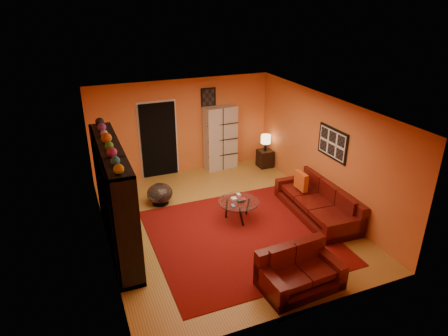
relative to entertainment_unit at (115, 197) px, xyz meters
name	(u,v)px	position (x,y,z in m)	size (l,w,h in m)	color
floor	(224,221)	(2.27, 0.00, -1.05)	(6.00, 6.00, 0.00)	olive
ceiling	(224,107)	(2.27, 0.00, 1.55)	(6.00, 6.00, 0.00)	white
wall_back	(183,127)	(2.27, 3.00, 0.25)	(6.00, 6.00, 0.00)	orange
wall_front	(301,244)	(2.27, -3.00, 0.25)	(6.00, 6.00, 0.00)	orange
wall_left	(101,188)	(-0.23, 0.00, 0.25)	(6.00, 6.00, 0.00)	orange
wall_right	(324,151)	(4.78, 0.00, 0.25)	(6.00, 6.00, 0.00)	orange
rug	(241,236)	(2.38, -0.70, -1.04)	(3.60, 3.60, 0.01)	#590A0A
doorway	(159,140)	(1.57, 2.96, -0.03)	(0.95, 0.10, 2.04)	black
wall_art_right	(333,143)	(4.75, -0.30, 0.55)	(0.03, 1.00, 0.70)	black
wall_art_back	(208,97)	(3.02, 2.98, 1.00)	(0.42, 0.03, 0.52)	black
entertainment_unit	(115,197)	(0.00, 0.00, 0.00)	(0.45, 3.00, 2.10)	black
tv	(118,200)	(0.05, -0.02, -0.07)	(0.12, 0.90, 0.52)	black
sofa	(320,203)	(4.42, -0.54, -0.77)	(1.08, 2.38, 0.85)	#460B09
loveseat	(298,271)	(2.66, -2.42, -0.76)	(1.42, 0.91, 0.85)	#460B09
throw_pillow	(301,181)	(4.22, 0.01, -0.42)	(0.12, 0.42, 0.42)	#D75317
coffee_table	(239,203)	(2.60, -0.06, -0.64)	(0.91, 0.91, 0.45)	silver
storage_cabinet	(220,138)	(3.30, 2.80, -0.15)	(0.90, 0.40, 1.81)	beige
bowl_chair	(160,194)	(1.16, 1.31, -0.78)	(0.62, 0.62, 0.51)	black
side_table	(265,158)	(4.53, 2.38, -0.80)	(0.40, 0.40, 0.50)	black
table_lamp	(266,140)	(4.53, 2.38, -0.22)	(0.28, 0.28, 0.46)	black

